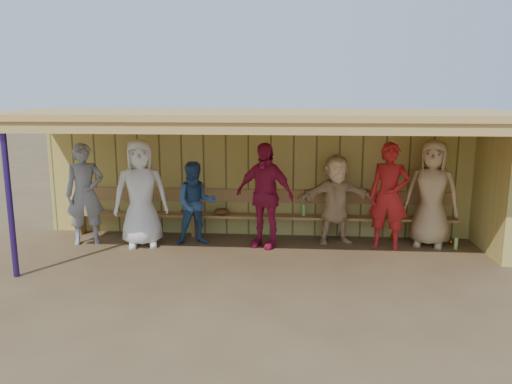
% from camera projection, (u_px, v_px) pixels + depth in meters
% --- Properties ---
extents(ground, '(90.00, 90.00, 0.00)m').
position_uv_depth(ground, '(254.00, 254.00, 8.85)').
color(ground, brown).
rests_on(ground, ground).
extents(player_a, '(0.81, 0.67, 1.91)m').
position_uv_depth(player_a, '(85.00, 194.00, 9.30)').
color(player_a, gray).
rests_on(player_a, ground).
extents(player_b, '(1.12, 0.89, 1.99)m').
position_uv_depth(player_b, '(141.00, 193.00, 9.16)').
color(player_b, white).
rests_on(player_b, ground).
extents(player_c, '(0.89, 0.77, 1.57)m').
position_uv_depth(player_c, '(196.00, 203.00, 9.29)').
color(player_c, '#2E517F').
rests_on(player_c, ground).
extents(player_d, '(1.23, 0.88, 1.94)m').
position_uv_depth(player_d, '(264.00, 195.00, 9.12)').
color(player_d, '#B01C43').
rests_on(player_d, ground).
extents(player_f, '(1.64, 0.83, 1.69)m').
position_uv_depth(player_f, '(336.00, 199.00, 9.37)').
color(player_f, '#E2B77F').
rests_on(player_f, ground).
extents(player_g, '(0.81, 0.64, 1.95)m').
position_uv_depth(player_g, '(389.00, 196.00, 9.03)').
color(player_g, red).
rests_on(player_g, ground).
extents(player_h, '(1.12, 0.91, 1.98)m').
position_uv_depth(player_h, '(431.00, 193.00, 9.17)').
color(player_h, tan).
rests_on(player_h, ground).
extents(dugout_structure, '(8.80, 3.20, 2.50)m').
position_uv_depth(dugout_structure, '(278.00, 154.00, 9.16)').
color(dugout_structure, tan).
rests_on(dugout_structure, ground).
extents(bench, '(7.60, 0.34, 0.93)m').
position_uv_depth(bench, '(259.00, 210.00, 9.84)').
color(bench, '#B0824B').
rests_on(bench, ground).
extents(dugout_equipment, '(6.20, 0.62, 0.80)m').
position_uv_depth(dugout_equipment, '(224.00, 213.00, 9.77)').
color(dugout_equipment, orange).
rests_on(dugout_equipment, ground).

